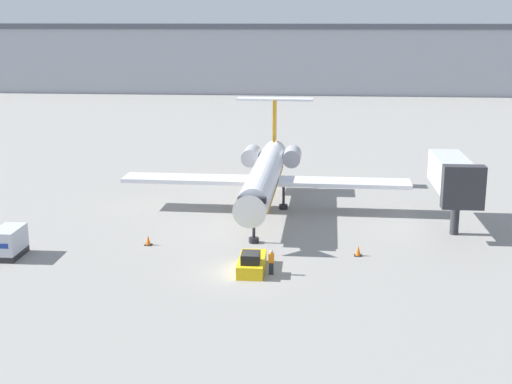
{
  "coord_description": "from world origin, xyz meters",
  "views": [
    {
      "loc": [
        4.54,
        -46.15,
        17.41
      ],
      "look_at": [
        0.0,
        10.09,
        3.34
      ],
      "focal_mm": 50.0,
      "sensor_mm": 36.0,
      "label": 1
    }
  ],
  "objects_px": {
    "traffic_cone_left": "(148,240)",
    "luggage_cart": "(9,242)",
    "traffic_cone_right": "(358,251)",
    "worker_near_tug": "(271,262)",
    "pushback_tug": "(252,263)",
    "jet_bridge": "(454,177)",
    "airplane_main": "(265,174)"
  },
  "relations": [
    {
      "from": "airplane_main",
      "to": "luggage_cart",
      "type": "height_order",
      "value": "airplane_main"
    },
    {
      "from": "traffic_cone_left",
      "to": "jet_bridge",
      "type": "relative_size",
      "value": 0.08
    },
    {
      "from": "traffic_cone_right",
      "to": "worker_near_tug",
      "type": "bearing_deg",
      "value": -144.59
    },
    {
      "from": "luggage_cart",
      "to": "traffic_cone_right",
      "type": "distance_m",
      "value": 25.83
    },
    {
      "from": "airplane_main",
      "to": "worker_near_tug",
      "type": "distance_m",
      "value": 17.09
    },
    {
      "from": "pushback_tug",
      "to": "luggage_cart",
      "type": "relative_size",
      "value": 1.34
    },
    {
      "from": "luggage_cart",
      "to": "pushback_tug",
      "type": "bearing_deg",
      "value": -4.99
    },
    {
      "from": "traffic_cone_left",
      "to": "luggage_cart",
      "type": "bearing_deg",
      "value": -159.91
    },
    {
      "from": "airplane_main",
      "to": "jet_bridge",
      "type": "height_order",
      "value": "airplane_main"
    },
    {
      "from": "pushback_tug",
      "to": "traffic_cone_left",
      "type": "relative_size",
      "value": 5.13
    },
    {
      "from": "jet_bridge",
      "to": "traffic_cone_left",
      "type": "bearing_deg",
      "value": -165.14
    },
    {
      "from": "airplane_main",
      "to": "jet_bridge",
      "type": "relative_size",
      "value": 2.69
    },
    {
      "from": "traffic_cone_right",
      "to": "jet_bridge",
      "type": "distance_m",
      "value": 11.88
    },
    {
      "from": "traffic_cone_left",
      "to": "traffic_cone_right",
      "type": "distance_m",
      "value": 16.18
    },
    {
      "from": "worker_near_tug",
      "to": "jet_bridge",
      "type": "bearing_deg",
      "value": 40.15
    },
    {
      "from": "pushback_tug",
      "to": "worker_near_tug",
      "type": "relative_size",
      "value": 2.38
    },
    {
      "from": "pushback_tug",
      "to": "traffic_cone_right",
      "type": "xyz_separation_m",
      "value": [
        7.61,
        3.85,
        -0.19
      ]
    },
    {
      "from": "traffic_cone_right",
      "to": "pushback_tug",
      "type": "bearing_deg",
      "value": -153.19
    },
    {
      "from": "airplane_main",
      "to": "luggage_cart",
      "type": "relative_size",
      "value": 8.36
    },
    {
      "from": "airplane_main",
      "to": "traffic_cone_right",
      "type": "xyz_separation_m",
      "value": [
        7.76,
        -12.42,
        -2.99
      ]
    },
    {
      "from": "traffic_cone_left",
      "to": "jet_bridge",
      "type": "bearing_deg",
      "value": 14.86
    },
    {
      "from": "worker_near_tug",
      "to": "traffic_cone_left",
      "type": "distance_m",
      "value": 11.43
    },
    {
      "from": "airplane_main",
      "to": "pushback_tug",
      "type": "bearing_deg",
      "value": -89.49
    },
    {
      "from": "airplane_main",
      "to": "traffic_cone_left",
      "type": "height_order",
      "value": "airplane_main"
    },
    {
      "from": "pushback_tug",
      "to": "luggage_cart",
      "type": "bearing_deg",
      "value": 175.01
    },
    {
      "from": "traffic_cone_left",
      "to": "traffic_cone_right",
      "type": "relative_size",
      "value": 1.02
    },
    {
      "from": "airplane_main",
      "to": "luggage_cart",
      "type": "distance_m",
      "value": 23.31
    },
    {
      "from": "airplane_main",
      "to": "traffic_cone_left",
      "type": "relative_size",
      "value": 32.01
    },
    {
      "from": "pushback_tug",
      "to": "traffic_cone_right",
      "type": "relative_size",
      "value": 5.24
    },
    {
      "from": "pushback_tug",
      "to": "jet_bridge",
      "type": "bearing_deg",
      "value": 36.21
    },
    {
      "from": "luggage_cart",
      "to": "traffic_cone_left",
      "type": "height_order",
      "value": "luggage_cart"
    },
    {
      "from": "traffic_cone_left",
      "to": "worker_near_tug",
      "type": "bearing_deg",
      "value": -29.66
    }
  ]
}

